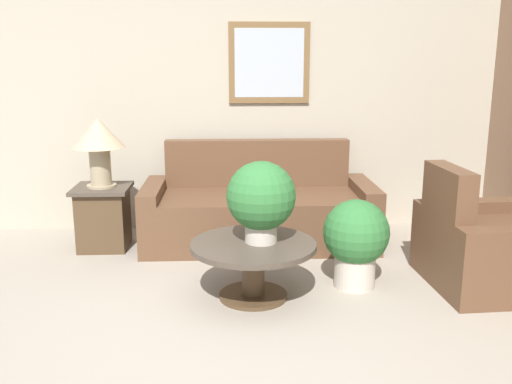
{
  "coord_description": "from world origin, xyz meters",
  "views": [
    {
      "loc": [
        -0.06,
        -3.01,
        1.75
      ],
      "look_at": [
        0.15,
        1.69,
        0.64
      ],
      "focal_mm": 40.0,
      "sensor_mm": 36.0,
      "label": 1
    }
  ],
  "objects_px": {
    "potted_plant_on_table": "(261,198)",
    "table_lamp": "(99,140)",
    "couch_main": "(259,211)",
    "armchair": "(488,248)",
    "potted_plant_floor": "(356,239)",
    "coffee_table": "(253,258)",
    "side_table": "(104,217)"
  },
  "relations": [
    {
      "from": "coffee_table",
      "to": "side_table",
      "type": "height_order",
      "value": "side_table"
    },
    {
      "from": "couch_main",
      "to": "coffee_table",
      "type": "bearing_deg",
      "value": -94.75
    },
    {
      "from": "table_lamp",
      "to": "potted_plant_floor",
      "type": "xyz_separation_m",
      "value": [
        2.15,
        -1.04,
        -0.63
      ]
    },
    {
      "from": "couch_main",
      "to": "side_table",
      "type": "relative_size",
      "value": 3.71
    },
    {
      "from": "table_lamp",
      "to": "armchair",
      "type": "bearing_deg",
      "value": -18.29
    },
    {
      "from": "side_table",
      "to": "table_lamp",
      "type": "xyz_separation_m",
      "value": [
        0.0,
        -0.0,
        0.72
      ]
    },
    {
      "from": "armchair",
      "to": "table_lamp",
      "type": "relative_size",
      "value": 1.63
    },
    {
      "from": "couch_main",
      "to": "potted_plant_on_table",
      "type": "bearing_deg",
      "value": -92.23
    },
    {
      "from": "potted_plant_on_table",
      "to": "table_lamp",
      "type": "bearing_deg",
      "value": 139.76
    },
    {
      "from": "potted_plant_on_table",
      "to": "potted_plant_floor",
      "type": "bearing_deg",
      "value": 12.0
    },
    {
      "from": "table_lamp",
      "to": "potted_plant_on_table",
      "type": "height_order",
      "value": "table_lamp"
    },
    {
      "from": "coffee_table",
      "to": "potted_plant_floor",
      "type": "relative_size",
      "value": 1.33
    },
    {
      "from": "couch_main",
      "to": "potted_plant_floor",
      "type": "height_order",
      "value": "couch_main"
    },
    {
      "from": "couch_main",
      "to": "table_lamp",
      "type": "relative_size",
      "value": 3.47
    },
    {
      "from": "armchair",
      "to": "table_lamp",
      "type": "bearing_deg",
      "value": 68.53
    },
    {
      "from": "couch_main",
      "to": "armchair",
      "type": "bearing_deg",
      "value": -33.58
    },
    {
      "from": "couch_main",
      "to": "coffee_table",
      "type": "height_order",
      "value": "couch_main"
    },
    {
      "from": "potted_plant_on_table",
      "to": "armchair",
      "type": "bearing_deg",
      "value": 4.39
    },
    {
      "from": "potted_plant_floor",
      "to": "side_table",
      "type": "bearing_deg",
      "value": 154.31
    },
    {
      "from": "armchair",
      "to": "potted_plant_floor",
      "type": "distance_m",
      "value": 1.05
    },
    {
      "from": "potted_plant_floor",
      "to": "potted_plant_on_table",
      "type": "bearing_deg",
      "value": -168.0
    },
    {
      "from": "potted_plant_floor",
      "to": "table_lamp",
      "type": "bearing_deg",
      "value": 154.31
    },
    {
      "from": "potted_plant_on_table",
      "to": "potted_plant_floor",
      "type": "xyz_separation_m",
      "value": [
        0.74,
        0.16,
        -0.37
      ]
    },
    {
      "from": "table_lamp",
      "to": "coffee_table",
      "type": "bearing_deg",
      "value": -41.98
    },
    {
      "from": "armchair",
      "to": "potted_plant_on_table",
      "type": "xyz_separation_m",
      "value": [
        -1.78,
        -0.14,
        0.46
      ]
    },
    {
      "from": "couch_main",
      "to": "potted_plant_on_table",
      "type": "xyz_separation_m",
      "value": [
        -0.05,
        -1.29,
        0.45
      ]
    },
    {
      "from": "coffee_table",
      "to": "potted_plant_on_table",
      "type": "height_order",
      "value": "potted_plant_on_table"
    },
    {
      "from": "table_lamp",
      "to": "potted_plant_on_table",
      "type": "distance_m",
      "value": 1.87
    },
    {
      "from": "couch_main",
      "to": "coffee_table",
      "type": "relative_size",
      "value": 2.35
    },
    {
      "from": "couch_main",
      "to": "potted_plant_floor",
      "type": "relative_size",
      "value": 3.14
    },
    {
      "from": "couch_main",
      "to": "potted_plant_on_table",
      "type": "relative_size",
      "value": 3.64
    },
    {
      "from": "coffee_table",
      "to": "couch_main",
      "type": "bearing_deg",
      "value": 85.25
    }
  ]
}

